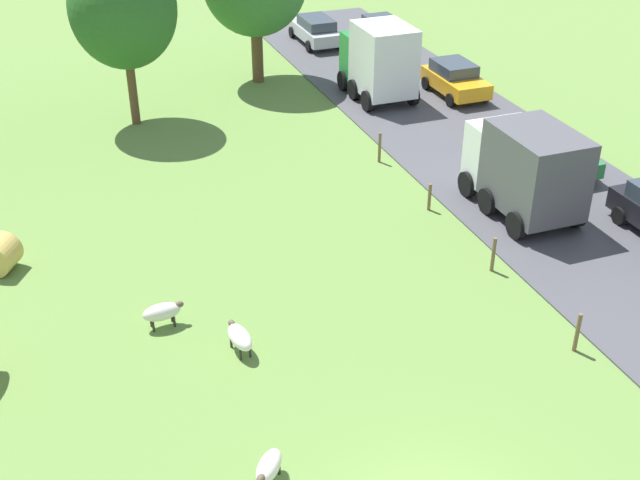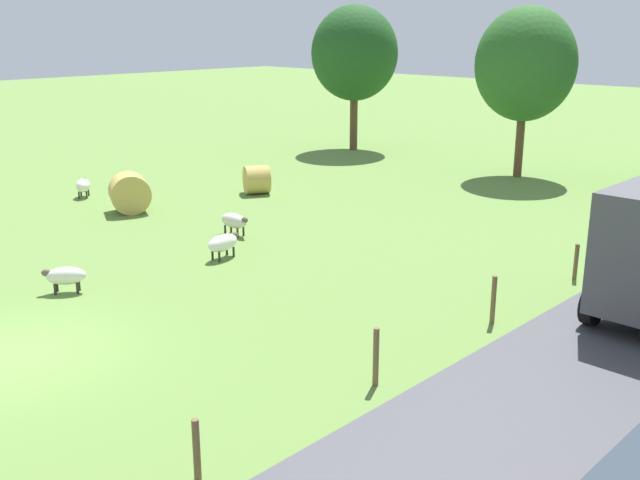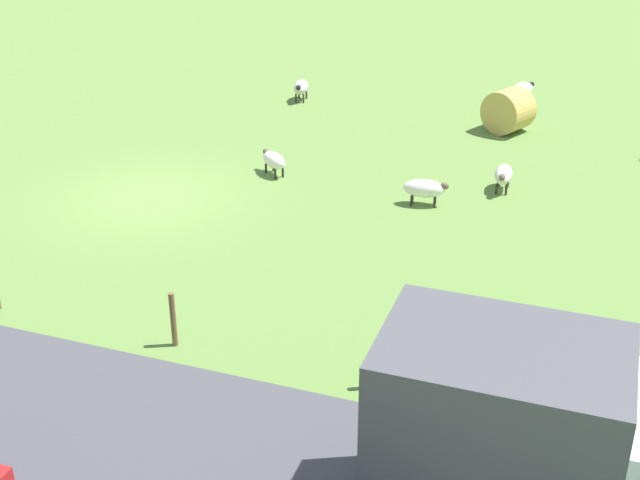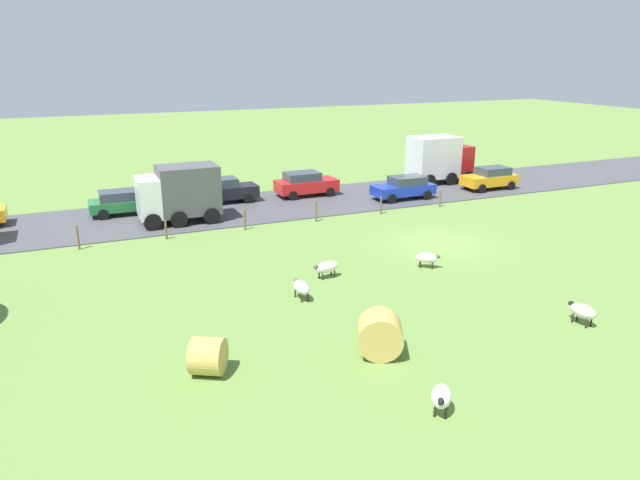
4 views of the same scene
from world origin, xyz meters
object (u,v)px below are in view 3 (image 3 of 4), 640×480
Objects in this scene: sheep_1 at (523,89)px; hay_bale_1 at (508,111)px; truck_0 at (532,443)px; sheep_3 at (503,175)px; sheep_0 at (425,189)px; sheep_4 at (274,160)px; sheep_2 at (301,87)px.

sheep_1 is 3.60m from hay_bale_1.
truck_0 is (22.44, 2.94, 1.33)m from sheep_1.
truck_0 is at bearing 9.76° from sheep_3.
sheep_1 reaches higher than sheep_0.
sheep_1 reaches higher than sheep_3.
sheep_2 is at bearing -165.60° from sheep_4.
sheep_0 is 0.28× the size of truck_0.
sheep_3 is (8.97, 0.63, 0.00)m from sheep_1.
sheep_2 is (-8.10, -6.75, 0.03)m from sheep_0.
sheep_3 is 5.42m from hay_bale_1.
sheep_4 is at bearing -43.48° from hay_bale_1.
hay_bale_1 is at bearing -172.93° from sheep_3.
hay_bale_1 is at bearing 136.52° from sheep_4.
sheep_2 is 22.70m from truck_0.
sheep_3 is at bearing 132.49° from sheep_0.
truck_0 reaches higher than sheep_4.
sheep_0 reaches higher than sheep_4.
sheep_3 is 0.27× the size of truck_0.
sheep_4 is (1.07, -6.77, -0.03)m from sheep_3.
truck_0 reaches higher than sheep_1.
sheep_3 is at bearing 98.98° from sheep_4.
sheep_3 is at bearing 53.85° from sheep_2.
sheep_1 is 0.24× the size of truck_0.
sheep_4 is 15.44m from truck_0.
sheep_0 is 7.25m from hay_bale_1.
sheep_1 is at bearing 148.51° from sheep_4.
hay_bale_1 is (-7.14, 1.26, 0.25)m from sheep_0.
hay_bale_1 is (-5.37, -0.67, 0.24)m from sheep_3.
sheep_3 is 6.86m from sheep_4.
sheep_0 is 1.17× the size of sheep_4.
sheep_3 is (6.34, 8.68, -0.02)m from sheep_2.
sheep_3 is 13.74m from truck_0.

